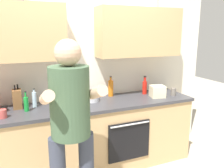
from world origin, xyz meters
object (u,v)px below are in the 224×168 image
object	(u,v)px
person_standing	(71,122)
bottle_wine	(61,98)
knife_block	(17,99)
bottle_juice	(111,88)
bottle_soda	(26,104)
bottle_soy	(78,100)
cup_stoneware	(173,92)
bottle_water	(34,99)
bottle_hotsauce	(145,87)
cup_ceramic	(3,114)
mixing_bowl	(91,97)
grocery_bag_rice	(157,91)

from	to	relation	value
person_standing	bottle_wine	xyz separation A→B (m)	(0.07, 0.88, -0.02)
person_standing	knife_block	world-z (taller)	person_standing
bottle_juice	knife_block	bearing A→B (deg)	-176.80
bottle_soda	bottle_soy	world-z (taller)	bottle_soy
cup_stoneware	knife_block	xyz separation A→B (m)	(-2.04, 0.24, 0.06)
person_standing	bottle_soda	distance (m)	0.88
bottle_water	bottle_hotsauce	bearing A→B (deg)	0.54
bottle_water	bottle_soda	bearing A→B (deg)	-129.01
cup_ceramic	knife_block	bearing A→B (deg)	61.78
bottle_hotsauce	cup_ceramic	xyz separation A→B (m)	(-1.86, -0.27, -0.06)
bottle_juice	knife_block	world-z (taller)	knife_block
bottle_soy	knife_block	distance (m)	0.71
bottle_hotsauce	bottle_soy	bearing A→B (deg)	-165.28
bottle_wine	cup_ceramic	world-z (taller)	bottle_wine
bottle_water	bottle_hotsauce	size ratio (longest dim) A/B	0.85
bottle_soda	cup_stoneware	xyz separation A→B (m)	(1.95, -0.09, -0.03)
cup_ceramic	mixing_bowl	size ratio (longest dim) A/B	0.45
bottle_water	bottle_soda	xyz separation A→B (m)	(-0.10, -0.12, -0.01)
bottle_water	mixing_bowl	bearing A→B (deg)	-2.62
bottle_soy	knife_block	bearing A→B (deg)	155.82
bottle_water	bottle_wine	bearing A→B (deg)	-12.39
person_standing	grocery_bag_rice	world-z (taller)	person_standing
bottle_soda	cup_ceramic	size ratio (longest dim) A/B	2.55
cup_stoneware	bottle_wine	bearing A→B (deg)	174.50
bottle_hotsauce	bottle_soy	size ratio (longest dim) A/B	1.06
bottle_soy	cup_ceramic	distance (m)	0.80
bottle_hotsauce	knife_block	size ratio (longest dim) A/B	0.93
bottle_juice	cup_stoneware	bearing A→B (deg)	-20.57
bottle_soda	mixing_bowl	bearing A→B (deg)	6.43
bottle_soda	bottle_juice	distance (m)	1.14
bottle_juice	cup_ceramic	distance (m)	1.41
cup_ceramic	grocery_bag_rice	distance (m)	1.94
bottle_wine	cup_ceramic	xyz separation A→B (m)	(-0.64, -0.19, -0.05)
person_standing	bottle_hotsauce	distance (m)	1.61
cup_stoneware	grocery_bag_rice	xyz separation A→B (m)	(-0.25, 0.02, 0.03)
bottle_water	cup_stoneware	world-z (taller)	bottle_water
person_standing	cup_stoneware	world-z (taller)	person_standing
knife_block	bottle_water	bearing A→B (deg)	-8.29
bottle_water	bottle_juice	world-z (taller)	bottle_juice
person_standing	bottle_water	xyz separation A→B (m)	(-0.23, 0.94, -0.03)
person_standing	bottle_soy	distance (m)	0.72
cup_ceramic	mixing_bowl	bearing A→B (deg)	12.06
bottle_wine	bottle_hotsauce	bearing A→B (deg)	3.79
bottle_soy	cup_ceramic	world-z (taller)	bottle_soy
bottle_hotsauce	grocery_bag_rice	xyz separation A→B (m)	(0.08, -0.21, -0.03)
bottle_wine	bottle_soy	distance (m)	0.25
person_standing	mixing_bowl	xyz separation A→B (m)	(0.47, 0.91, -0.07)
bottle_water	knife_block	size ratio (longest dim) A/B	0.79
bottle_water	knife_block	world-z (taller)	knife_block
bottle_wine	cup_stoneware	bearing A→B (deg)	-5.50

